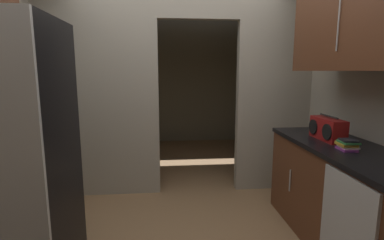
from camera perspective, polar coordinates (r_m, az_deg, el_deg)
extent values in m
cube|color=#ADA899|center=(3.68, -17.64, 5.54)|extent=(1.41, 0.12, 2.60)
cube|color=#ADA899|center=(3.86, 15.66, 5.79)|extent=(0.94, 0.12, 2.60)
cube|color=gray|center=(6.37, -3.75, 7.48)|extent=(3.33, 0.10, 2.60)
cube|color=gray|center=(5.18, -21.54, 6.37)|extent=(0.10, 2.76, 2.60)
cube|color=gray|center=(5.30, 14.57, 6.78)|extent=(0.10, 2.76, 2.60)
cube|color=black|center=(2.38, -31.83, -6.30)|extent=(0.73, 0.71, 1.88)
cube|color=brown|center=(2.91, 27.64, -13.83)|extent=(0.61, 1.78, 0.86)
cube|color=black|center=(2.77, 28.37, -5.16)|extent=(0.65, 1.78, 0.04)
cylinder|color=#B7BABC|center=(2.43, 26.40, -17.27)|extent=(0.01, 0.01, 0.22)
cylinder|color=#B7BABC|center=(3.06, 18.61, -11.15)|extent=(0.01, 0.01, 0.22)
cube|color=#B7BABC|center=(2.38, 27.76, -19.46)|extent=(0.02, 0.56, 0.84)
cube|color=brown|center=(2.72, 30.16, 16.40)|extent=(0.34, 1.60, 0.76)
cylinder|color=#B7BABC|center=(2.62, 26.77, 16.96)|extent=(0.01, 0.01, 0.46)
cube|color=maroon|center=(2.96, 25.05, -1.62)|extent=(0.15, 0.40, 0.20)
cylinder|color=#262626|center=(2.94, 25.21, 0.68)|extent=(0.02, 0.28, 0.02)
cylinder|color=black|center=(2.82, 24.88, -2.13)|extent=(0.01, 0.14, 0.14)
cylinder|color=black|center=(3.02, 22.61, -1.23)|extent=(0.01, 0.14, 0.14)
cube|color=#8C3893|center=(2.66, 27.99, -5.02)|extent=(0.13, 0.16, 0.02)
cube|color=beige|center=(2.67, 28.28, -4.66)|extent=(0.14, 0.14, 0.01)
cube|color=gold|center=(2.67, 27.99, -4.18)|extent=(0.13, 0.15, 0.02)
cube|color=#388C47|center=(2.65, 28.30, -3.84)|extent=(0.13, 0.14, 0.02)
cube|color=black|center=(2.65, 28.30, -3.52)|extent=(0.13, 0.14, 0.01)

